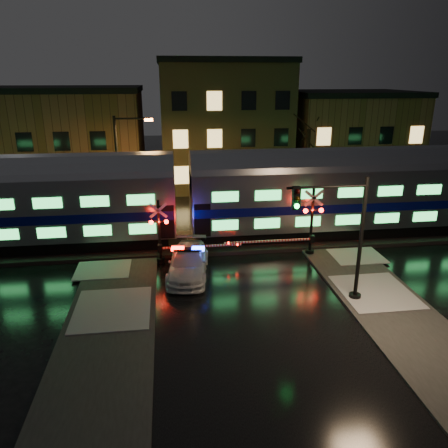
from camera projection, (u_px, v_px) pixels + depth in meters
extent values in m
plane|color=black|center=(239.00, 276.00, 24.09)|extent=(120.00, 120.00, 0.00)
cube|color=black|center=(226.00, 241.00, 28.74)|extent=(90.00, 4.20, 0.24)
cube|color=#2D2D2D|center=(105.00, 348.00, 17.64)|extent=(4.00, 20.00, 0.12)
cube|color=#2D2D2D|center=(406.00, 325.00, 19.25)|extent=(4.00, 20.00, 0.12)
cube|color=brown|center=(68.00, 141.00, 41.65)|extent=(14.00, 10.00, 9.00)
cube|color=brown|center=(222.00, 125.00, 43.58)|extent=(12.00, 11.00, 11.50)
cube|color=brown|center=(347.00, 139.00, 45.21)|extent=(12.00, 10.00, 8.50)
cube|color=black|center=(374.00, 227.00, 29.84)|extent=(24.00, 2.40, 0.80)
cube|color=#B7BAC1|center=(378.00, 195.00, 29.10)|extent=(25.00, 3.05, 3.80)
cube|color=navy|center=(377.00, 200.00, 29.23)|extent=(24.75, 3.09, 0.55)
cube|color=#3BE060|center=(387.00, 218.00, 28.01)|extent=(21.00, 0.05, 0.62)
cube|color=#3BE060|center=(391.00, 191.00, 27.43)|extent=(21.00, 0.05, 0.62)
cylinder|color=#B7BAC1|center=(381.00, 170.00, 28.55)|extent=(25.00, 3.05, 3.05)
imported|color=white|center=(188.00, 263.00, 23.96)|extent=(2.76, 5.36, 1.49)
cube|color=black|center=(188.00, 249.00, 23.71)|extent=(1.59, 0.60, 0.10)
cube|color=#FF0C05|center=(178.00, 249.00, 23.70)|extent=(0.72, 0.44, 0.17)
cube|color=#1426FF|center=(198.00, 249.00, 23.70)|extent=(0.72, 0.44, 0.17)
cylinder|color=black|center=(310.00, 252.00, 26.89)|extent=(0.54, 0.54, 0.32)
cylinder|color=black|center=(312.00, 222.00, 26.25)|extent=(0.17, 0.17, 4.29)
sphere|color=#FF0C05|center=(306.00, 211.00, 25.77)|extent=(0.28, 0.28, 0.28)
sphere|color=#FF0C05|center=(321.00, 210.00, 25.89)|extent=(0.28, 0.28, 0.28)
cube|color=white|center=(268.00, 241.00, 26.01)|extent=(5.36, 0.10, 0.10)
cube|color=black|center=(312.00, 239.00, 26.34)|extent=(0.25, 0.30, 0.45)
cylinder|color=black|center=(161.00, 260.00, 25.76)|extent=(0.48, 0.48, 0.29)
cylinder|color=black|center=(159.00, 232.00, 25.19)|extent=(0.15, 0.15, 3.82)
sphere|color=#FF0C05|center=(151.00, 222.00, 24.75)|extent=(0.25, 0.25, 0.25)
sphere|color=#FF0C05|center=(166.00, 222.00, 24.86)|extent=(0.25, 0.25, 0.25)
cube|color=white|center=(201.00, 246.00, 25.55)|extent=(4.77, 0.10, 0.10)
cube|color=black|center=(160.00, 248.00, 25.25)|extent=(0.25, 0.30, 0.45)
cylinder|color=black|center=(355.00, 297.00, 21.49)|extent=(0.58, 0.58, 0.31)
cylinder|color=black|center=(361.00, 241.00, 20.54)|extent=(0.19, 0.19, 6.20)
cylinder|color=black|center=(327.00, 187.00, 19.44)|extent=(3.72, 0.12, 0.12)
cube|color=black|center=(296.00, 198.00, 19.25)|extent=(0.33, 0.29, 1.03)
sphere|color=#0CFF3F|center=(297.00, 206.00, 19.21)|extent=(0.23, 0.23, 0.23)
cylinder|color=black|center=(119.00, 174.00, 30.37)|extent=(0.20, 0.20, 7.94)
cylinder|color=black|center=(132.00, 118.00, 29.30)|extent=(2.38, 0.12, 0.12)
cube|color=orange|center=(149.00, 120.00, 29.46)|extent=(0.55, 0.28, 0.18)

